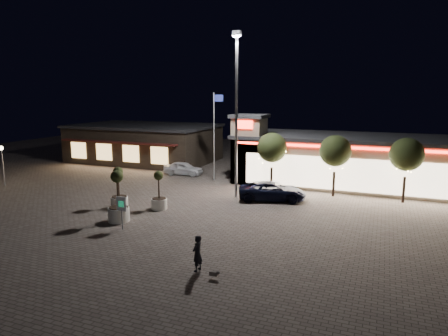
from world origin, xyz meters
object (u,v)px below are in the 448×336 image
at_px(pedestrian, 197,253).
at_px(valet_sign, 122,207).
at_px(white_sedan, 183,168).
at_px(planter_mid, 118,206).
at_px(planter_left, 119,195).
at_px(pickup_truck, 272,191).

xyz_separation_m(pedestrian, valet_sign, (-6.55, 3.41, 0.55)).
bearing_deg(white_sedan, planter_mid, -173.29).
bearing_deg(planter_left, planter_mid, -54.25).
bearing_deg(planter_left, pedestrian, -36.78).
distance_m(white_sedan, planter_left, 12.07).
relative_size(white_sedan, planter_left, 1.32).
relative_size(planter_mid, valet_sign, 1.65).
xyz_separation_m(white_sedan, pedestrian, (10.72, -19.06, 0.17)).
bearing_deg(pedestrian, valet_sign, -110.14).
distance_m(pickup_truck, pedestrian, 13.11).
relative_size(white_sedan, valet_sign, 1.96).
bearing_deg(white_sedan, planter_left, -179.16).
distance_m(planter_left, valet_sign, 4.69).
bearing_deg(pedestrian, pickup_truck, -172.28).
distance_m(pedestrian, valet_sign, 7.41).
height_order(white_sedan, pedestrian, pedestrian).
xyz_separation_m(pickup_truck, white_sedan, (-10.64, 5.96, -0.04)).
xyz_separation_m(planter_left, planter_mid, (1.78, -2.48, 0.10)).
bearing_deg(pickup_truck, valet_sign, 129.74).
xyz_separation_m(white_sedan, planter_left, (1.27, -12.00, 0.25)).
bearing_deg(valet_sign, pickup_truck, 56.27).
relative_size(pedestrian, planter_mid, 0.51).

